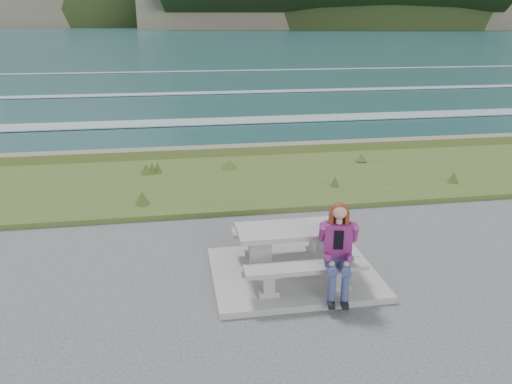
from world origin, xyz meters
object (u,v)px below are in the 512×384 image
at_px(bench_landward, 305,272).
at_px(bench_seaward, 284,233).
at_px(picnic_table, 294,237).
at_px(seated_woman, 338,263).

bearing_deg(bench_landward, bench_seaward, 90.00).
xyz_separation_m(picnic_table, seated_woman, (0.43, -0.83, -0.07)).
bearing_deg(seated_woman, bench_seaward, 118.63).
relative_size(bench_seaward, seated_woman, 1.30).
relative_size(bench_landward, bench_seaward, 1.00).
bearing_deg(seated_woman, bench_landward, 176.21).
height_order(picnic_table, seated_woman, seated_woman).
bearing_deg(seated_woman, picnic_table, 130.43).
bearing_deg(picnic_table, seated_woman, -62.32).
height_order(bench_landward, seated_woman, seated_woman).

